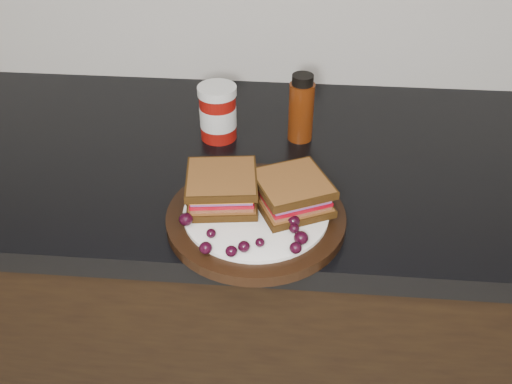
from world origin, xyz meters
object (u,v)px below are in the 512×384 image
plate (256,218)px  sandwich_left (222,188)px  condiment_jar (218,113)px  oil_bottle (301,108)px

plate → sandwich_left: 0.07m
condiment_jar → plate: bearing=-69.6°
plate → sandwich_left: bearing=160.1°
plate → condiment_jar: size_ratio=2.62×
plate → sandwich_left: sandwich_left is taller
sandwich_left → condiment_jar: condiment_jar is taller
sandwich_left → condiment_jar: 0.23m
condiment_jar → oil_bottle: bearing=3.6°
plate → oil_bottle: 0.27m
plate → condiment_jar: 0.27m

